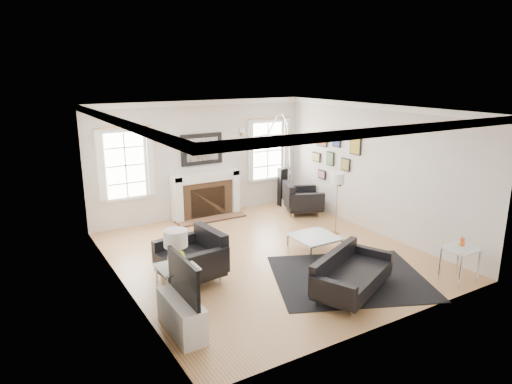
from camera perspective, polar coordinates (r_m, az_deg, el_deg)
floor at (r=8.97m, az=1.40°, el=-7.83°), size 6.00×6.00×0.00m
back_wall at (r=11.12m, az=-6.85°, el=4.10°), size 5.50×0.04×2.80m
front_wall at (r=6.30m, az=16.24°, el=-4.83°), size 5.50×0.04×2.80m
left_wall at (r=7.47m, az=-16.67°, el=-1.77°), size 0.04×6.00×2.80m
right_wall at (r=10.23m, az=14.62°, el=2.78°), size 0.04×6.00×2.80m
ceiling at (r=8.30m, az=1.53°, el=10.31°), size 5.50×6.00×0.02m
crown_molding at (r=8.30m, az=1.53°, el=9.90°), size 5.50×6.00×0.12m
fireplace at (r=11.12m, az=-6.27°, el=-0.41°), size 1.70×0.69×1.11m
mantel_mirror at (r=11.03m, az=-6.79°, el=5.34°), size 1.05×0.07×0.75m
window_left at (r=10.45m, az=-16.03°, el=3.27°), size 1.24×0.15×1.62m
window_right at (r=11.92m, az=1.42°, el=5.22°), size 1.24×0.15×1.62m
gallery_wall at (r=11.11m, az=9.81°, el=4.68°), size 0.04×1.73×1.29m
tv_unit at (r=6.46m, az=-9.26°, el=-14.36°), size 0.35×1.00×1.09m
area_rug at (r=8.18m, az=11.58°, el=-10.42°), size 3.19×2.97×0.01m
sofa at (r=7.58m, az=11.60°, el=-10.16°), size 1.82×1.37×0.54m
armchair_left at (r=7.86m, az=-7.76°, el=-8.24°), size 1.04×1.14×0.71m
armchair_right at (r=11.42m, az=5.61°, el=-0.93°), size 1.14×1.21×0.65m
coffee_table at (r=8.96m, az=7.34°, el=-5.66°), size 0.83×0.83×0.37m
side_table_left at (r=7.09m, az=-9.82°, el=-9.94°), size 0.57×0.57×0.62m
nesting_table at (r=8.43m, az=24.21°, el=-7.15°), size 0.56×0.47×0.61m
gourd_lamp at (r=6.92m, az=-9.98°, el=-6.62°), size 0.36×0.36×0.57m
orange_vase at (r=8.35m, az=24.37°, el=-5.78°), size 0.10×0.10×0.16m
arc_floor_lamp at (r=10.71m, az=2.99°, el=3.85°), size 1.84×1.71×2.61m
stick_floor_lamp at (r=9.90m, az=10.17°, el=1.29°), size 0.27×0.27×1.36m
speaker_tower at (r=12.03m, az=3.32°, el=0.63°), size 0.22×0.22×1.00m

